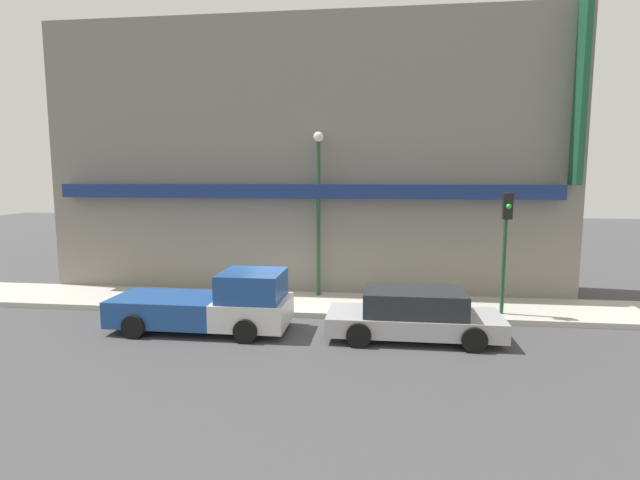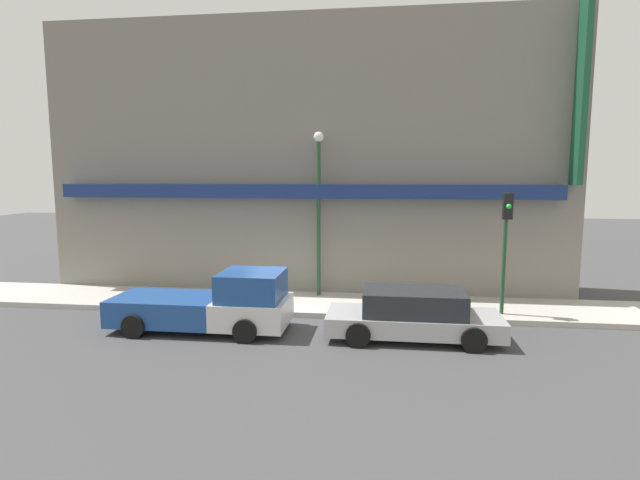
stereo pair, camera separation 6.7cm
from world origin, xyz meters
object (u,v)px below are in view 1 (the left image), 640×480
at_px(pickup_truck, 213,304).
at_px(street_lamp, 319,195).
at_px(fire_hydrant, 245,296).
at_px(parked_car, 414,315).
at_px(traffic_light, 506,232).

xyz_separation_m(pickup_truck, street_lamp, (2.60, 3.99, 3.05)).
bearing_deg(street_lamp, pickup_truck, -123.10).
height_order(pickup_truck, fire_hydrant, pickup_truck).
bearing_deg(parked_car, street_lamp, 126.51).
bearing_deg(fire_hydrant, parked_car, -22.87).
height_order(pickup_truck, traffic_light, traffic_light).
distance_m(pickup_truck, street_lamp, 5.65).
xyz_separation_m(parked_car, street_lamp, (-3.20, 3.99, 3.14)).
xyz_separation_m(fire_hydrant, traffic_light, (8.36, -0.13, 2.33)).
distance_m(pickup_truck, traffic_light, 9.17).
distance_m(pickup_truck, parked_car, 5.80).
height_order(fire_hydrant, traffic_light, traffic_light).
relative_size(pickup_truck, parked_car, 1.08).
height_order(street_lamp, traffic_light, street_lamp).
bearing_deg(parked_car, fire_hydrant, 154.88).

